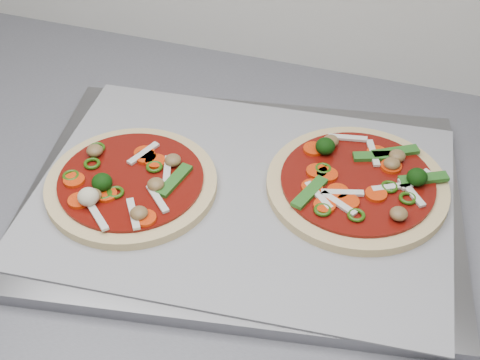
% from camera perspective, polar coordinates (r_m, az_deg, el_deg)
% --- Properties ---
extents(baking_tray, '(0.56, 0.45, 0.02)m').
position_cam_1_polar(baking_tray, '(0.79, 0.27, -1.59)').
color(baking_tray, gray).
rests_on(baking_tray, countertop).
extents(parchment, '(0.51, 0.39, 0.00)m').
position_cam_1_polar(parchment, '(0.78, 0.28, -1.10)').
color(parchment, gray).
rests_on(parchment, baking_tray).
extents(pizza_left, '(0.22, 0.22, 0.03)m').
position_cam_1_polar(pizza_left, '(0.79, -9.39, -0.26)').
color(pizza_left, beige).
rests_on(pizza_left, parchment).
extents(pizza_right, '(0.28, 0.28, 0.04)m').
position_cam_1_polar(pizza_right, '(0.79, 10.06, -0.26)').
color(pizza_right, beige).
rests_on(pizza_right, parchment).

